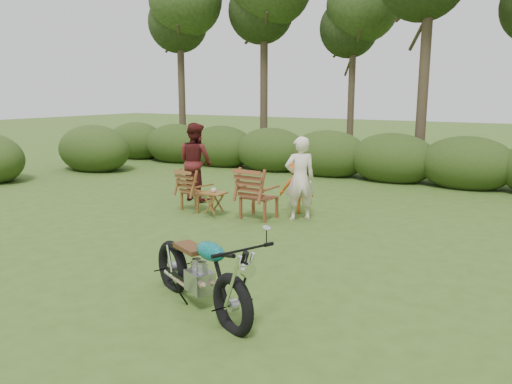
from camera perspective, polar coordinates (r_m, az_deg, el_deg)
The scene contains 10 objects.
ground at distance 7.03m, azimuth -5.57°, elevation -9.81°, with size 80.00×80.00×0.00m, color #334E1A.
tree_line at distance 15.43m, azimuth 18.62°, elevation 15.55°, with size 22.52×11.62×8.14m.
motorcycle at distance 6.18m, azimuth -6.39°, elevation -12.93°, with size 2.03×0.77×1.16m, color #0C9F9B, non-canonical shape.
lawn_chair_right at distance 10.20m, azimuth 0.33°, elevation -3.01°, with size 0.72×0.72×1.05m, color #5B2A16, non-canonical shape.
lawn_chair_left at distance 10.98m, azimuth -6.76°, elevation -2.05°, with size 0.63×0.63×0.91m, color brown, non-canonical shape.
side_table at distance 10.37m, azimuth -4.81°, elevation -1.39°, with size 0.48×0.41×0.50m, color brown, non-canonical shape.
cup at distance 10.32m, azimuth -4.85°, elevation 0.21°, with size 0.11×0.11×0.09m, color beige.
adult_a at distance 10.12m, azimuth 4.96°, elevation -3.17°, with size 0.61×0.40×1.68m, color #F5E0CA.
adult_b at distance 12.01m, azimuth -6.82°, elevation -0.89°, with size 0.89×0.70×1.84m, color #4D1616.
child at distance 10.71m, azimuth 4.59°, elevation -2.35°, with size 0.71×0.41×1.10m, color #BD5011.
Camera 1 is at (3.92, -5.26, 2.54)m, focal length 35.00 mm.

